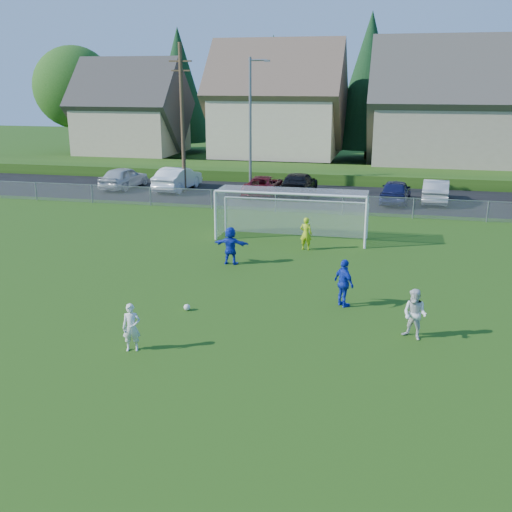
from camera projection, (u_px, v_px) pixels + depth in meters
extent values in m
plane|color=#193D0C|center=(185.00, 398.00, 14.94)|extent=(160.00, 160.00, 0.00)
plane|color=black|center=(320.00, 196.00, 40.64)|extent=(60.00, 60.00, 0.00)
cube|color=#1E420F|center=(332.00, 174.00, 47.54)|extent=(70.00, 6.00, 0.80)
sphere|color=white|center=(187.00, 307.00, 20.60)|extent=(0.22, 0.22, 0.22)
imported|color=silver|center=(131.00, 327.00, 17.39)|extent=(0.60, 0.48, 1.44)
imported|color=silver|center=(415.00, 314.00, 18.17)|extent=(0.96, 0.90, 1.58)
imported|color=#142DBC|center=(344.00, 283.00, 20.77)|extent=(0.97, 1.02, 1.70)
imported|color=#142DBC|center=(231.00, 245.00, 25.59)|extent=(1.52, 0.50, 1.64)
imported|color=#AFD118|center=(306.00, 234.00, 27.75)|extent=(0.61, 0.45, 1.54)
imported|color=#B7BCC0|center=(124.00, 178.00, 43.42)|extent=(2.35, 4.82, 1.58)
imported|color=white|center=(178.00, 179.00, 42.74)|extent=(2.15, 5.13, 1.65)
imported|color=#580A15|center=(264.00, 186.00, 40.80)|extent=(2.36, 4.94, 1.36)
imported|color=black|center=(298.00, 184.00, 40.91)|extent=(2.15, 5.28, 1.53)
imported|color=#131845|center=(396.00, 191.00, 38.32)|extent=(2.13, 4.54, 1.50)
imported|color=#AFAFAF|center=(436.00, 191.00, 38.51)|extent=(1.89, 4.62, 1.49)
cylinder|color=white|center=(215.00, 215.00, 29.39)|extent=(0.12, 0.12, 2.44)
cylinder|color=white|center=(366.00, 223.00, 27.83)|extent=(0.12, 0.12, 2.44)
cylinder|color=white|center=(289.00, 194.00, 28.27)|extent=(7.30, 0.12, 0.12)
cylinder|color=white|center=(225.00, 214.00, 31.17)|extent=(0.08, 0.08, 1.80)
cylinder|color=white|center=(367.00, 221.00, 29.61)|extent=(0.08, 0.08, 1.80)
cylinder|color=white|center=(295.00, 200.00, 30.13)|extent=(7.30, 0.08, 0.08)
cube|color=silver|center=(295.00, 218.00, 30.39)|extent=(7.30, 0.02, 1.80)
cube|color=silver|center=(220.00, 212.00, 30.23)|extent=(0.02, 1.80, 2.44)
cube|color=silver|center=(367.00, 219.00, 28.68)|extent=(0.02, 1.80, 2.44)
cube|color=silver|center=(292.00, 191.00, 29.11)|extent=(7.30, 1.80, 0.02)
cube|color=gray|center=(309.00, 194.00, 35.17)|extent=(52.00, 0.03, 0.03)
cube|color=gray|center=(309.00, 203.00, 35.33)|extent=(52.00, 0.02, 1.14)
cylinder|color=gray|center=(309.00, 203.00, 35.33)|extent=(0.06, 0.06, 1.20)
cylinder|color=slate|center=(250.00, 130.00, 38.93)|extent=(0.18, 0.18, 9.00)
cylinder|color=slate|center=(258.00, 60.00, 37.60)|extent=(1.20, 0.12, 0.12)
cube|color=slate|center=(267.00, 61.00, 37.48)|extent=(0.36, 0.18, 0.12)
cylinder|color=#473321|center=(182.00, 120.00, 40.79)|extent=(0.26, 0.26, 10.00)
cube|color=#473321|center=(180.00, 61.00, 39.71)|extent=(1.60, 0.10, 0.10)
cube|color=#473321|center=(181.00, 71.00, 39.88)|extent=(1.30, 0.10, 0.10)
cube|color=tan|center=(132.00, 129.00, 57.60)|extent=(9.00, 8.00, 4.50)
pyramid|color=#423D38|center=(128.00, 56.00, 55.71)|extent=(9.90, 8.80, 4.41)
cube|color=#C6B58E|center=(277.00, 125.00, 55.41)|extent=(11.00, 9.00, 5.50)
pyramid|color=brown|center=(278.00, 37.00, 53.21)|extent=(12.10, 9.90, 4.96)
cube|color=tan|center=(446.00, 132.00, 51.34)|extent=(12.00, 10.00, 5.00)
pyramid|color=#4C473F|center=(455.00, 33.00, 49.06)|extent=(13.20, 11.00, 5.52)
cylinder|color=#382616|center=(78.00, 135.00, 63.36)|extent=(0.36, 0.36, 3.96)
sphere|color=#2B5B19|center=(75.00, 87.00, 61.98)|extent=(8.36, 8.36, 8.36)
cylinder|color=#382616|center=(181.00, 146.00, 65.35)|extent=(0.30, 0.30, 1.20)
cone|color=#143819|center=(179.00, 85.00, 63.52)|extent=(6.76, 6.76, 11.70)
cylinder|color=#382616|center=(273.00, 148.00, 64.15)|extent=(0.30, 0.30, 1.20)
cone|color=#143819|center=(273.00, 90.00, 62.44)|extent=(6.24, 6.24, 10.80)
cylinder|color=#382616|center=(366.00, 153.00, 59.21)|extent=(0.30, 0.30, 1.20)
cone|color=#143819|center=(369.00, 81.00, 57.25)|extent=(7.28, 7.28, 12.60)
cylinder|color=#382616|center=(471.00, 139.00, 58.55)|extent=(0.36, 0.36, 3.96)
sphere|color=#2B5B19|center=(476.00, 88.00, 57.17)|extent=(8.36, 8.36, 8.36)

